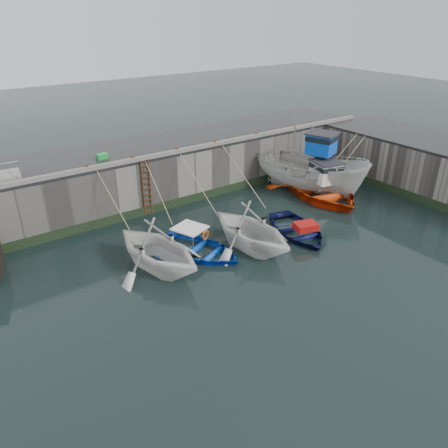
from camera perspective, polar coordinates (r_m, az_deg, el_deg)
ground at (r=18.94m, az=9.58°, el=-7.71°), size 120.00×120.00×0.00m
quay_back at (r=27.47m, az=-8.71°, el=6.97°), size 30.00×5.00×3.00m
quay_right at (r=30.55m, az=26.36°, el=6.49°), size 5.00×15.00×3.00m
road_back at (r=27.00m, az=-8.94°, el=10.13°), size 30.00×5.00×0.16m
road_right at (r=30.13m, az=26.96°, el=9.30°), size 5.00×15.00×0.16m
kerb_back at (r=24.95m, az=-6.46°, el=9.36°), size 30.00×0.30×0.20m
algae_back at (r=25.83m, az=-5.91°, el=2.87°), size 30.00×0.08×0.50m
algae_right at (r=28.84m, az=23.35°, el=3.34°), size 0.08×15.00×0.50m
ladder at (r=24.44m, az=-10.07°, el=4.60°), size 0.51×0.08×3.20m
boat_near_white at (r=19.97m, az=-8.60°, el=-5.67°), size 5.35×5.88×2.67m
boat_near_white_rope at (r=23.15m, az=-13.17°, el=-1.33°), size 0.04×3.91×3.10m
boat_near_blue at (r=20.89m, az=-3.29°, el=-3.83°), size 4.62×5.35×0.93m
boat_near_blue_rope at (r=23.95m, az=-8.38°, el=0.09°), size 0.04×3.89×3.10m
boat_near_blacktrim at (r=21.37m, az=3.37°, el=-3.09°), size 4.77×5.39×2.65m
boat_near_blacktrim_rope at (r=24.58m, az=-3.08°, el=1.06°), size 0.04×4.67×3.10m
boat_near_navy at (r=22.96m, az=9.49°, el=-1.21°), size 4.22×5.10×0.91m
boat_near_navy_rope at (r=26.02m, az=2.50°, el=2.57°), size 0.04×4.87×3.10m
boat_far_white at (r=28.05m, az=11.15°, el=6.58°), size 5.32×8.07×5.92m
boat_far_orange at (r=27.80m, az=12.22°, el=4.63°), size 6.43×7.94×4.45m
fish_crate at (r=24.77m, az=-15.63°, el=8.52°), size 0.60×0.43×0.28m
railing at (r=23.30m, az=-27.00°, el=5.63°), size 1.60×1.05×1.00m
bollard_a at (r=23.15m, az=-17.47°, el=7.04°), size 0.18×0.18×0.28m
bollard_b at (r=23.97m, az=-11.83°, el=8.36°), size 0.18×0.18×0.28m
bollard_c at (r=25.11m, az=-6.17°, el=9.58°), size 0.18×0.18×0.28m
bollard_d at (r=26.42m, az=-1.20°, el=10.58°), size 0.18×0.18×0.28m
bollard_e at (r=28.28m, az=4.26°, el=11.59°), size 0.18×0.18×0.28m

